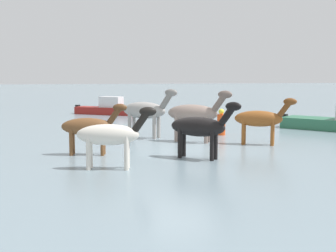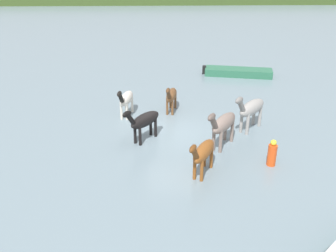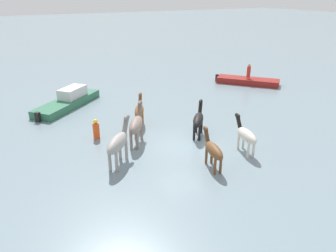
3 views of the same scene
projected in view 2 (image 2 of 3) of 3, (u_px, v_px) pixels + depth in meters
name	position (u px, v px, depth m)	size (l,w,h in m)	color
ground_plane	(174.00, 134.00, 17.64)	(210.24, 210.24, 0.00)	gray
distant_shoreline	(160.00, 3.00, 62.70)	(189.22, 6.00, 2.40)	#3D5324
horse_rear_stallion	(144.00, 120.00, 16.67)	(1.75, 2.03, 1.81)	black
horse_lead	(223.00, 124.00, 16.08)	(1.78, 2.37, 2.01)	gray
horse_pinto_flank	(251.00, 108.00, 17.64)	(2.05, 2.22, 2.04)	#9E9993
horse_gray_outer	(203.00, 152.00, 14.09)	(1.36, 2.17, 1.76)	brown
horse_chestnut_trailing	(126.00, 99.00, 19.22)	(0.87, 2.25, 1.74)	silver
horse_dun_straggler	(171.00, 96.00, 19.77)	(0.83, 2.17, 1.68)	brown
boat_launch_far	(238.00, 73.00, 26.00)	(4.85, 2.17, 0.74)	#2D6B4C
buoy_channel_marker	(272.00, 154.00, 14.91)	(0.36, 0.36, 1.14)	#E54C19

